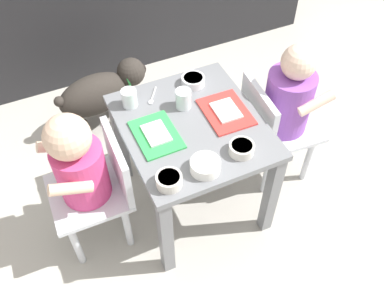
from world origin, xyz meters
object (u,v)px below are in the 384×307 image
water_cup_right (183,100)px  veggie_bowl_far (242,148)px  food_tray_right (226,111)px  water_cup_left (130,99)px  dining_table (192,141)px  seated_child_left (83,168)px  food_tray_left (156,134)px  cereal_bowl_right_side (193,80)px  veggie_bowl_near (169,180)px  seated_child_right (286,102)px  dog (101,91)px  spoon_by_left_tray (152,97)px  cereal_bowl_left_side (205,166)px

water_cup_right → veggie_bowl_far: (0.09, -0.29, -0.01)m
food_tray_right → water_cup_right: size_ratio=2.78×
food_tray_right → water_cup_left: (-0.31, 0.19, 0.02)m
dining_table → water_cup_right: 0.16m
seated_child_left → water_cup_left: size_ratio=9.57×
food_tray_left → water_cup_left: bearing=99.4°
food_tray_right → cereal_bowl_right_side: bearing=102.2°
food_tray_right → veggie_bowl_near: veggie_bowl_near is taller
food_tray_left → cereal_bowl_right_side: size_ratio=2.21×
food_tray_left → water_cup_right: (0.15, 0.10, 0.03)m
seated_child_right → water_cup_left: bearing=162.1°
seated_child_left → water_cup_left: bearing=36.7°
dog → veggie_bowl_far: veggie_bowl_far is taller
veggie_bowl_far → cereal_bowl_right_side: bearing=90.0°
seated_child_left → spoon_by_left_tray: size_ratio=7.39×
dining_table → food_tray_left: size_ratio=2.77×
dining_table → veggie_bowl_near: bearing=-129.7°
food_tray_left → veggie_bowl_near: 0.22m
water_cup_left → cereal_bowl_left_side: water_cup_left is taller
dining_table → water_cup_right: bearing=84.4°
food_tray_left → seated_child_left: bearing=178.6°
cereal_bowl_left_side → food_tray_right: bearing=48.5°
water_cup_left → cereal_bowl_right_side: (0.26, 0.01, -0.01)m
dog → food_tray_left: 0.67m
seated_child_right → food_tray_right: size_ratio=3.24×
dog → water_cup_right: 0.63m
food_tray_left → veggie_bowl_near: (-0.04, -0.22, 0.02)m
seated_child_left → food_tray_right: 0.55m
seated_child_left → spoon_by_left_tray: bearing=28.9°
water_cup_right → food_tray_right: bearing=-36.7°
veggie_bowl_far → veggie_bowl_near: size_ratio=1.02×
cereal_bowl_left_side → veggie_bowl_near: bearing=-177.9°
dining_table → water_cup_right: size_ratio=7.53×
food_tray_left → cereal_bowl_right_side: 0.30m
cereal_bowl_right_side → dog: bearing=124.8°
food_tray_left → water_cup_right: bearing=33.0°
food_tray_right → water_cup_right: 0.16m
water_cup_left → water_cup_right: size_ratio=0.93×
water_cup_left → cereal_bowl_left_side: 0.41m
dog → water_cup_right: bearing=-68.5°
seated_child_left → seated_child_right: seated_child_right is taller
seated_child_right → spoon_by_left_tray: (-0.49, 0.19, 0.05)m
food_tray_right → dining_table: bearing=-179.6°
veggie_bowl_far → cereal_bowl_left_side: bearing=-172.9°
veggie_bowl_near → spoon_by_left_tray: (0.10, 0.40, -0.02)m
veggie_bowl_far → dining_table: bearing=116.5°
seated_child_right → veggie_bowl_far: 0.38m
seated_child_left → food_tray_right: seated_child_left is taller
cereal_bowl_left_side → veggie_bowl_far: (0.14, 0.02, -0.00)m
dog → spoon_by_left_tray: bearing=-74.8°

